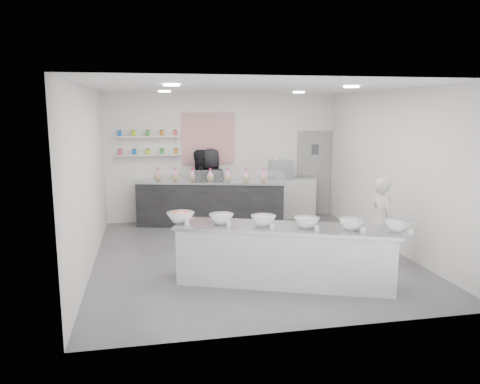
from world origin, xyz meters
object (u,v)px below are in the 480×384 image
Objects in this scene: espresso_ledge at (287,197)px; staff_left at (199,187)px; woman_prep at (383,221)px; prep_counter at (284,255)px; espresso_machine at (281,169)px; staff_right at (211,186)px; back_bar at (211,203)px.

staff_left reaches higher than espresso_ledge.
prep_counter is at bearing 103.70° from woman_prep.
staff_right is (-1.73, -0.18, -0.33)m from espresso_machine.
staff_left is at bearing 122.79° from prep_counter.
espresso_ledge is 2.55× the size of espresso_machine.
espresso_ledge is 0.77× the size of staff_right.
woman_prep is at bearing -80.91° from espresso_ledge.
back_bar reaches higher than espresso_ledge.
back_bar is 1.94× the size of staff_left.
woman_prep is at bearing 109.33° from staff_left.
back_bar is at bearing -166.92° from espresso_ledge.
espresso_machine reaches higher than prep_counter.
woman_prep is at bearing -36.11° from back_bar.
woman_prep is 0.87× the size of staff_left.
staff_right is at bearing -174.60° from espresso_ledge.
staff_right is at bearing 160.72° from staff_left.
staff_right is at bearing -174.07° from espresso_machine.
prep_counter is 2.20× the size of woman_prep.
back_bar is 2.47× the size of espresso_ledge.
prep_counter is 4.13m from staff_right.
staff_left is at bearing -175.29° from espresso_ledge.
staff_right is (-2.49, 3.47, 0.13)m from woman_prep.
espresso_ledge is at bearing 165.43° from staff_left.
prep_counter is 1.92× the size of staff_left.
espresso_ledge is 2.22m from staff_left.
staff_left is (-2.77, 3.47, 0.11)m from woman_prep.
staff_right is (0.28, 0.00, 0.01)m from staff_left.
staff_right is (0.05, 0.27, 0.36)m from back_bar.
staff_right reaches higher than prep_counter.
prep_counter is at bearing 91.43° from staff_right.
woman_prep reaches higher than back_bar.
back_bar is 4.09m from woman_prep.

